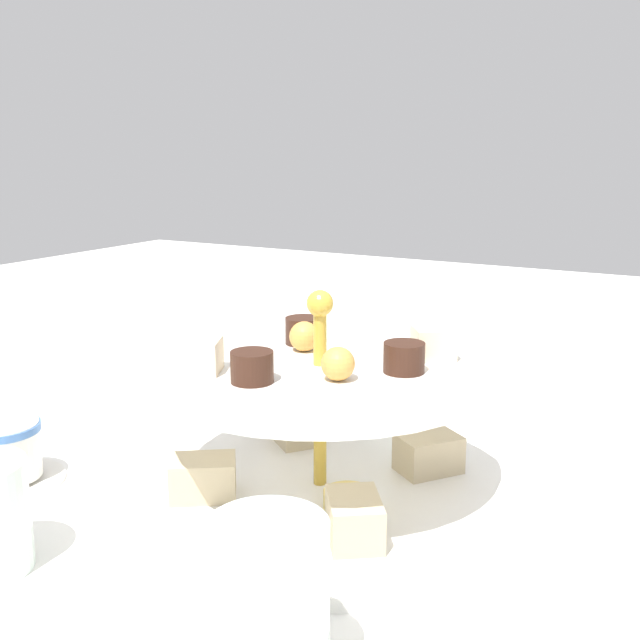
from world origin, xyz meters
name	(u,v)px	position (x,y,z in m)	size (l,w,h in m)	color
ground_plane	(320,495)	(0.00, 0.00, 0.00)	(2.40, 2.40, 0.00)	white
tiered_serving_stand	(320,439)	(0.00, 0.00, 0.05)	(0.31, 0.31, 0.16)	white
water_glass_tall_right	(413,341)	(-0.02, 0.24, 0.07)	(0.07, 0.07, 0.13)	silver
teacup_with_saucer	(5,455)	(-0.23, -0.10, 0.02)	(0.09, 0.09, 0.05)	white
butter_knife_right	(148,399)	(-0.27, 0.11, 0.00)	(0.17, 0.01, 0.00)	silver
water_glass_mid_back	(269,608)	(0.08, -0.20, 0.05)	(0.06, 0.06, 0.09)	silver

